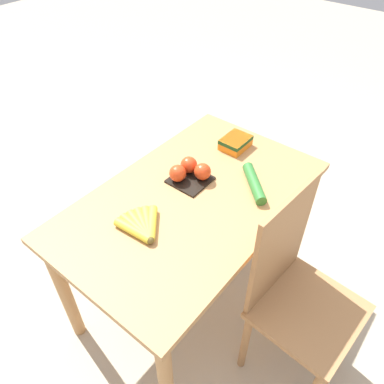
% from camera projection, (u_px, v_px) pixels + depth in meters
% --- Properties ---
extents(ground_plane, '(12.00, 12.00, 0.00)m').
position_uv_depth(ground_plane, '(192.00, 292.00, 2.18)').
color(ground_plane, '#B7A88E').
extents(dining_table, '(1.24, 0.76, 0.76)m').
position_uv_depth(dining_table, '(192.00, 215.00, 1.75)').
color(dining_table, '#B27F4C').
rests_on(dining_table, ground_plane).
extents(chair, '(0.45, 0.43, 1.01)m').
position_uv_depth(chair, '(296.00, 294.00, 1.58)').
color(chair, '#A87547').
rests_on(chair, ground_plane).
extents(banana_bunch, '(0.18, 0.19, 0.04)m').
position_uv_depth(banana_bunch, '(142.00, 226.00, 1.52)').
color(banana_bunch, brown).
rests_on(banana_bunch, dining_table).
extents(tomato_pack, '(0.17, 0.17, 0.09)m').
position_uv_depth(tomato_pack, '(190.00, 171.00, 1.74)').
color(tomato_pack, black).
rests_on(tomato_pack, dining_table).
extents(carrot_bag, '(0.15, 0.12, 0.06)m').
position_uv_depth(carrot_bag, '(236.00, 142.00, 1.93)').
color(carrot_bag, orange).
rests_on(carrot_bag, dining_table).
extents(cucumber_near, '(0.21, 0.22, 0.05)m').
position_uv_depth(cucumber_near, '(254.00, 183.00, 1.70)').
color(cucumber_near, '#2D702D').
rests_on(cucumber_near, dining_table).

